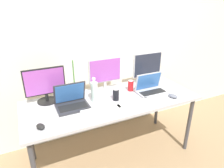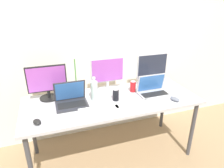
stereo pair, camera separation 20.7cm
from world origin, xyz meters
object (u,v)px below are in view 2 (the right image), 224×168
Objects in this scene: keyboard_aux at (135,106)px; monitor_right at (152,68)px; keyboard_main at (99,109)px; work_desk at (112,104)px; monitor_left at (47,82)px; monitor_center at (107,73)px; laptop_secondary at (153,90)px; soda_can_near_keyboard at (133,86)px; mouse_by_laptop at (175,99)px; laptop_silver at (71,99)px; bamboo_vase at (77,87)px; mouse_by_keyboard at (37,122)px; soda_can_by_laptop at (116,95)px; water_bottle at (94,90)px.

monitor_right is at bearing 44.21° from keyboard_aux.
monitor_right is at bearing 24.80° from keyboard_main.
monitor_left reaches higher than work_desk.
monitor_center is 0.55m from laptop_secondary.
monitor_center reaches higher than soda_can_near_keyboard.
monitor_center is at bearing 124.13° from mouse_by_laptop.
soda_can_near_keyboard is (0.49, 0.28, 0.05)m from keyboard_main.
laptop_silver is at bearing 154.01° from keyboard_aux.
work_desk is at bearing 38.69° from keyboard_main.
monitor_right is 3.16× the size of soda_can_near_keyboard.
monitor_right is 0.33m from laptop_secondary.
laptop_secondary is at bearing -36.94° from soda_can_near_keyboard.
bamboo_vase is at bearing 142.79° from work_desk.
monitor_right is 4.30× the size of mouse_by_keyboard.
soda_can_by_laptop is at bearing -155.12° from monitor_right.
water_bottle is (0.58, 0.28, 0.10)m from mouse_by_keyboard.
water_bottle is at bearing -172.91° from soda_can_near_keyboard.
soda_can_by_laptop is (0.03, -0.03, 0.12)m from work_desk.
monitor_left is 3.86× the size of mouse_by_laptop.
monitor_center is 0.53m from keyboard_aux.
bamboo_vase is at bearing 179.39° from monitor_center.
soda_can_near_keyboard reaches higher than keyboard_aux.
mouse_by_laptop reaches higher than keyboard_aux.
bamboo_vase is at bearing 142.66° from soda_can_by_laptop.
mouse_by_keyboard is at bearing -176.91° from keyboard_main.
work_desk is 4.77× the size of monitor_center.
soda_can_near_keyboard is 0.30m from soda_can_by_laptop.
laptop_silver is 2.51× the size of soda_can_by_laptop.
monitor_left reaches higher than soda_can_near_keyboard.
bamboo_vase reaches higher than monitor_right.
soda_can_near_keyboard is (0.26, -0.13, -0.14)m from monitor_center.
water_bottle is (-0.21, -0.19, -0.09)m from monitor_center.
bamboo_vase is (-0.33, 0.25, 0.14)m from work_desk.
laptop_silver reaches higher than mouse_by_laptop.
mouse_by_laptop is (0.03, -0.48, -0.19)m from monitor_right.
mouse_by_laptop is at bearing -7.44° from keyboard_main.
laptop_secondary is (0.48, -0.02, 0.11)m from work_desk.
laptop_silver is at bearing 17.91° from mouse_by_keyboard.
monitor_right is at bearing -0.88° from mouse_by_keyboard.
soda_can_by_laptop is (0.79, 0.19, 0.04)m from mouse_by_keyboard.
soda_can_by_laptop reaches higher than mouse_by_laptop.
keyboard_aux is at bearing -56.12° from soda_can_by_laptop.
keyboard_aux is at bearing 161.52° from mouse_by_laptop.
monitor_center reaches higher than laptop_secondary.
mouse_by_laptop is at bearing -47.34° from soda_can_near_keyboard.
mouse_by_laptop is 1.08m from bamboo_vase.
monitor_right is 0.91m from keyboard_main.
soda_can_by_laptop is at bearing -7.25° from laptop_silver.
work_desk is 0.26m from keyboard_main.
soda_can_near_keyboard and soda_can_by_laptop have the same top height.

